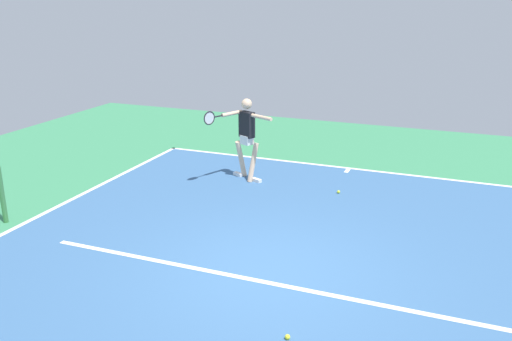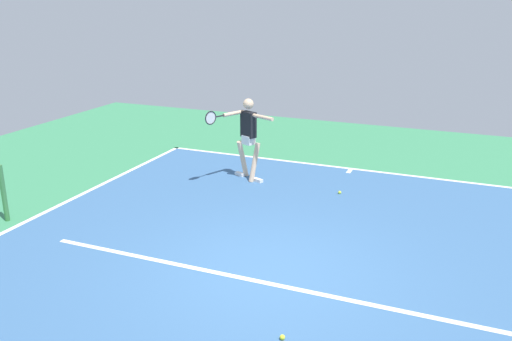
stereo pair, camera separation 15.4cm
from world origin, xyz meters
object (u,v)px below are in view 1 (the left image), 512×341
net_post (2,195)px  tennis_player (246,133)px  tennis_ball_by_sideline (339,192)px  tennis_ball_by_baseline (287,337)px

net_post → tennis_player: 5.01m
tennis_ball_by_sideline → tennis_ball_by_baseline: 5.24m
net_post → tennis_ball_by_sideline: (-5.30, -3.72, -0.50)m
net_post → tennis_ball_by_sideline: size_ratio=16.21×
net_post → tennis_ball_by_baseline: net_post is taller
tennis_player → tennis_ball_by_sideline: size_ratio=27.77×
tennis_ball_by_baseline → tennis_player: bearing=-62.7°
tennis_ball_by_sideline → tennis_ball_by_baseline: size_ratio=1.00×
tennis_player → tennis_ball_by_sideline: (-2.15, 0.14, -1.03)m
tennis_ball_by_sideline → net_post: bearing=35.1°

